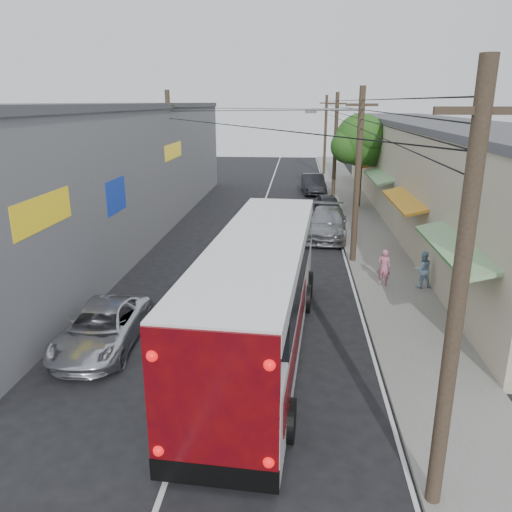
{
  "coord_description": "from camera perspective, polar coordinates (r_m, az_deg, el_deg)",
  "views": [
    {
      "loc": [
        2.51,
        -9.92,
        7.32
      ],
      "look_at": [
        0.95,
        8.63,
        1.56
      ],
      "focal_mm": 35.0,
      "sensor_mm": 36.0,
      "label": 1
    }
  ],
  "objects": [
    {
      "name": "building_left",
      "position": [
        30.23,
        -16.82,
        9.51
      ],
      "size": [
        7.2,
        36.0,
        7.25
      ],
      "color": "slate",
      "rests_on": "ground"
    },
    {
      "name": "street_tree",
      "position": [
        36.3,
        11.99,
        12.66
      ],
      "size": [
        4.4,
        4.0,
        6.6
      ],
      "color": "#3F2B19",
      "rests_on": "ground"
    },
    {
      "name": "pedestrian_near",
      "position": [
        21.0,
        14.41,
        -1.23
      ],
      "size": [
        0.64,
        0.52,
        1.51
      ],
      "primitive_type": "imported",
      "rotation": [
        0.0,
        0.0,
        2.81
      ],
      "color": "#C66986",
      "rests_on": "sidewalk"
    },
    {
      "name": "building_right",
      "position": [
        33.29,
        19.78,
        9.02
      ],
      "size": [
        7.09,
        40.0,
        6.25
      ],
      "color": "#BAAF94",
      "rests_on": "ground"
    },
    {
      "name": "pedestrian_far",
      "position": [
        21.14,
        18.5,
        -1.45
      ],
      "size": [
        0.84,
        0.72,
        1.52
      ],
      "primitive_type": "imported",
      "rotation": [
        0.0,
        0.0,
        3.35
      ],
      "color": "#9BBFE1",
      "rests_on": "sidewalk"
    },
    {
      "name": "ground",
      "position": [
        12.59,
        -8.03,
        -18.57
      ],
      "size": [
        120.0,
        120.0,
        0.0
      ],
      "primitive_type": "plane",
      "color": "black",
      "rests_on": "ground"
    },
    {
      "name": "parked_car_far",
      "position": [
        42.19,
        6.57,
        8.19
      ],
      "size": [
        2.06,
        4.92,
        1.58
      ],
      "primitive_type": "imported",
      "rotation": [
        0.0,
        0.0,
        0.08
      ],
      "color": "black",
      "rests_on": "ground"
    },
    {
      "name": "parked_car_mid",
      "position": [
        34.32,
        8.25,
        5.83
      ],
      "size": [
        1.9,
        3.98,
        1.31
      ],
      "primitive_type": "imported",
      "rotation": [
        0.0,
        0.0,
        0.09
      ],
      "color": "#27272C",
      "rests_on": "ground"
    },
    {
      "name": "jeepney",
      "position": [
        16.26,
        -17.18,
        -7.86
      ],
      "size": [
        2.27,
        4.71,
        1.29
      ],
      "primitive_type": "imported",
      "rotation": [
        0.0,
        0.0,
        0.03
      ],
      "color": "silver",
      "rests_on": "ground"
    },
    {
      "name": "parked_suv",
      "position": [
        28.35,
        8.09,
        3.71
      ],
      "size": [
        2.62,
        5.6,
        1.58
      ],
      "primitive_type": "imported",
      "rotation": [
        0.0,
        0.0,
        -0.08
      ],
      "color": "gray",
      "rests_on": "ground"
    },
    {
      "name": "utility_poles",
      "position": [
        30.42,
        6.06,
        11.09
      ],
      "size": [
        11.8,
        45.28,
        8.0
      ],
      "color": "#473828",
      "rests_on": "ground"
    },
    {
      "name": "sidewalk",
      "position": [
        31.05,
        12.08,
        3.3
      ],
      "size": [
        3.0,
        80.0,
        0.12
      ],
      "primitive_type": "cube",
      "color": "slate",
      "rests_on": "ground"
    },
    {
      "name": "coach_bus",
      "position": [
        15.1,
        0.48,
        -4.08
      ],
      "size": [
        3.51,
        12.49,
        3.56
      ],
      "rotation": [
        0.0,
        0.0,
        -0.07
      ],
      "color": "white",
      "rests_on": "ground"
    }
  ]
}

